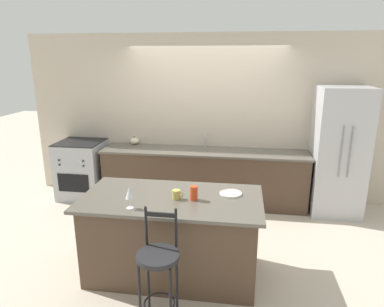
{
  "coord_description": "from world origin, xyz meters",
  "views": [
    {
      "loc": [
        0.58,
        -4.88,
        2.34
      ],
      "look_at": [
        -0.05,
        -0.62,
        1.11
      ],
      "focal_mm": 32.0,
      "sensor_mm": 36.0,
      "label": 1
    }
  ],
  "objects_px": {
    "bar_stool_near": "(159,267)",
    "pumpkin_decoration": "(134,141)",
    "dinner_plate": "(231,193)",
    "tumbler_cup": "(194,193)",
    "wine_glass": "(129,193)",
    "coffee_mug": "(176,195)",
    "oven_range": "(82,169)",
    "refrigerator": "(338,152)"
  },
  "relations": [
    {
      "from": "wine_glass",
      "to": "tumbler_cup",
      "type": "relative_size",
      "value": 1.45
    },
    {
      "from": "dinner_plate",
      "to": "wine_glass",
      "type": "relative_size",
      "value": 1.13
    },
    {
      "from": "oven_range",
      "to": "refrigerator",
      "type": "bearing_deg",
      "value": -0.13
    },
    {
      "from": "bar_stool_near",
      "to": "coffee_mug",
      "type": "relative_size",
      "value": 9.08
    },
    {
      "from": "oven_range",
      "to": "bar_stool_near",
      "type": "height_order",
      "value": "bar_stool_near"
    },
    {
      "from": "dinner_plate",
      "to": "pumpkin_decoration",
      "type": "height_order",
      "value": "pumpkin_decoration"
    },
    {
      "from": "bar_stool_near",
      "to": "tumbler_cup",
      "type": "height_order",
      "value": "bar_stool_near"
    },
    {
      "from": "tumbler_cup",
      "to": "pumpkin_decoration",
      "type": "xyz_separation_m",
      "value": [
        -1.34,
        2.24,
        -0.04
      ]
    },
    {
      "from": "refrigerator",
      "to": "oven_range",
      "type": "distance_m",
      "value": 4.14
    },
    {
      "from": "bar_stool_near",
      "to": "pumpkin_decoration",
      "type": "bearing_deg",
      "value": 110.97
    },
    {
      "from": "wine_glass",
      "to": "coffee_mug",
      "type": "bearing_deg",
      "value": 35.17
    },
    {
      "from": "tumbler_cup",
      "to": "wine_glass",
      "type": "bearing_deg",
      "value": -153.82
    },
    {
      "from": "refrigerator",
      "to": "oven_range",
      "type": "height_order",
      "value": "refrigerator"
    },
    {
      "from": "bar_stool_near",
      "to": "pumpkin_decoration",
      "type": "relative_size",
      "value": 7.42
    },
    {
      "from": "coffee_mug",
      "to": "pumpkin_decoration",
      "type": "height_order",
      "value": "pumpkin_decoration"
    },
    {
      "from": "wine_glass",
      "to": "pumpkin_decoration",
      "type": "height_order",
      "value": "wine_glass"
    },
    {
      "from": "tumbler_cup",
      "to": "refrigerator",
      "type": "bearing_deg",
      "value": 45.87
    },
    {
      "from": "refrigerator",
      "to": "tumbler_cup",
      "type": "relative_size",
      "value": 12.88
    },
    {
      "from": "bar_stool_near",
      "to": "wine_glass",
      "type": "distance_m",
      "value": 0.75
    },
    {
      "from": "bar_stool_near",
      "to": "dinner_plate",
      "type": "relative_size",
      "value": 4.43
    },
    {
      "from": "bar_stool_near",
      "to": "coffee_mug",
      "type": "xyz_separation_m",
      "value": [
        0.03,
        0.72,
        0.38
      ]
    },
    {
      "from": "pumpkin_decoration",
      "to": "oven_range",
      "type": "bearing_deg",
      "value": -163.01
    },
    {
      "from": "bar_stool_near",
      "to": "wine_glass",
      "type": "height_order",
      "value": "wine_glass"
    },
    {
      "from": "refrigerator",
      "to": "pumpkin_decoration",
      "type": "height_order",
      "value": "refrigerator"
    },
    {
      "from": "dinner_plate",
      "to": "tumbler_cup",
      "type": "bearing_deg",
      "value": -150.52
    },
    {
      "from": "refrigerator",
      "to": "dinner_plate",
      "type": "bearing_deg",
      "value": -131.16
    },
    {
      "from": "oven_range",
      "to": "pumpkin_decoration",
      "type": "bearing_deg",
      "value": 16.99
    },
    {
      "from": "oven_range",
      "to": "coffee_mug",
      "type": "relative_size",
      "value": 8.11
    },
    {
      "from": "oven_range",
      "to": "pumpkin_decoration",
      "type": "height_order",
      "value": "pumpkin_decoration"
    },
    {
      "from": "dinner_plate",
      "to": "coffee_mug",
      "type": "distance_m",
      "value": 0.59
    },
    {
      "from": "bar_stool_near",
      "to": "dinner_plate",
      "type": "height_order",
      "value": "bar_stool_near"
    },
    {
      "from": "tumbler_cup",
      "to": "pumpkin_decoration",
      "type": "height_order",
      "value": "tumbler_cup"
    },
    {
      "from": "refrigerator",
      "to": "tumbler_cup",
      "type": "height_order",
      "value": "refrigerator"
    },
    {
      "from": "bar_stool_near",
      "to": "coffee_mug",
      "type": "height_order",
      "value": "bar_stool_near"
    },
    {
      "from": "coffee_mug",
      "to": "pumpkin_decoration",
      "type": "relative_size",
      "value": 0.82
    },
    {
      "from": "tumbler_cup",
      "to": "pumpkin_decoration",
      "type": "distance_m",
      "value": 2.61
    },
    {
      "from": "refrigerator",
      "to": "coffee_mug",
      "type": "bearing_deg",
      "value": -136.7
    },
    {
      "from": "dinner_plate",
      "to": "pumpkin_decoration",
      "type": "distance_m",
      "value": 2.66
    },
    {
      "from": "pumpkin_decoration",
      "to": "wine_glass",
      "type": "bearing_deg",
      "value": -73.43
    },
    {
      "from": "oven_range",
      "to": "wine_glass",
      "type": "height_order",
      "value": "wine_glass"
    },
    {
      "from": "dinner_plate",
      "to": "pumpkin_decoration",
      "type": "xyz_separation_m",
      "value": [
        -1.71,
        2.03,
        0.03
      ]
    },
    {
      "from": "bar_stool_near",
      "to": "coffee_mug",
      "type": "bearing_deg",
      "value": 87.91
    }
  ]
}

